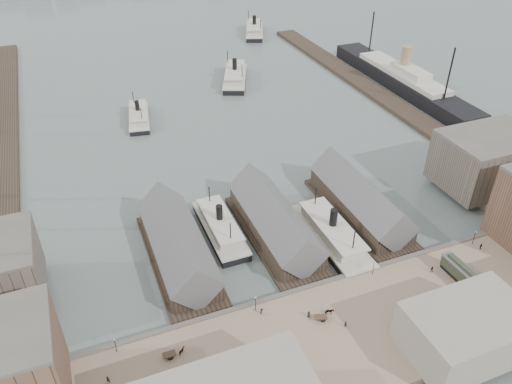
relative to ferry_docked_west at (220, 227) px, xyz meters
name	(u,v)px	position (x,y,z in m)	size (l,w,h in m)	color
ground	(302,277)	(13.00, -23.41, -2.26)	(900.00, 900.00, 0.00)	#566462
quay	(345,336)	(13.00, -43.41, -1.26)	(180.00, 30.00, 2.00)	gray
seawall	(312,288)	(13.00, -28.61, -1.11)	(180.00, 1.20, 2.30)	#59544C
west_wharf	(3,141)	(-55.00, 76.59, -1.46)	(10.00, 220.00, 1.60)	#2D231C
east_wharf	(373,90)	(91.00, 66.59, -1.46)	(10.00, 180.00, 1.60)	#2D231C
ferry_shed_west	(178,247)	(-13.00, -6.53, 2.38)	(14.00, 42.00, 12.60)	#2D231C
ferry_shed_center	(275,222)	(13.00, -6.53, 2.38)	(14.00, 42.00, 12.60)	#2D231C
ferry_shed_east	(360,201)	(39.00, -6.53, 2.38)	(14.00, 42.00, 12.60)	#2D231C
warehouse_east_back	(488,160)	(81.00, -8.41, 7.24)	(28.00, 20.00, 15.00)	#60564C
street_bldg_center	(467,331)	(33.00, -55.41, 4.74)	(24.00, 16.00, 10.00)	gray
lamp_post_far_w	(115,343)	(-32.00, -30.41, 2.45)	(0.44, 0.44, 3.92)	black
lamp_post_near_w	(255,301)	(-2.00, -30.41, 2.45)	(0.44, 0.44, 3.92)	black
lamp_post_near_e	(374,265)	(28.00, -30.41, 2.45)	(0.44, 0.44, 3.92)	black
lamp_post_far_e	(475,235)	(58.00, -30.41, 2.45)	(0.44, 0.44, 3.92)	black
ferry_docked_west	(220,227)	(0.00, 0.00, 0.00)	(8.11, 27.04, 9.66)	black
ferry_docked_east	(332,234)	(26.00, -14.15, 0.31)	(9.21, 30.70, 10.96)	black
ferry_open_near	(139,116)	(-7.17, 76.07, -0.20)	(11.39, 25.56, 8.81)	black
ferry_open_mid	(235,76)	(40.26, 99.52, 0.36)	(20.65, 32.50, 11.17)	black
ferry_open_far	(254,30)	(74.24, 161.39, 0.30)	(19.85, 31.90, 10.95)	black
ocean_steamer	(402,79)	(105.00, 66.00, 1.65)	(12.44, 90.94, 18.19)	black
tram	(460,272)	(45.92, -39.31, 1.71)	(3.12, 10.92, 3.86)	black
horse_cart_left	(178,352)	(-20.70, -35.67, 0.53)	(4.65, 1.59, 1.55)	black
horse_cart_center	(327,314)	(11.53, -37.92, 0.54)	(4.96, 2.53, 1.57)	black
horse_cart_right	(462,307)	(39.83, -47.39, 0.59)	(4.83, 2.40, 1.70)	black
pedestrian_0	(108,379)	(-34.60, -36.85, 0.60)	(0.63, 0.46, 1.73)	black
pedestrian_1	(175,382)	(-22.89, -42.10, 0.53)	(0.77, 0.60, 1.58)	black
pedestrian_2	(262,311)	(-1.27, -32.11, 0.57)	(1.07, 0.62, 1.66)	black
pedestrian_3	(300,373)	(-0.42, -49.18, 0.54)	(0.94, 0.39, 1.60)	black
pedestrian_4	(309,314)	(7.87, -36.66, 0.57)	(0.81, 0.53, 1.66)	black
pedestrian_5	(346,324)	(13.82, -41.97, 0.59)	(0.62, 0.45, 1.70)	black
pedestrian_6	(432,269)	(41.53, -34.96, 0.54)	(0.78, 0.61, 1.61)	black
pedestrian_7	(465,312)	(39.65, -48.66, 0.59)	(1.10, 0.63, 1.70)	black
pedestrian_8	(481,246)	(58.30, -32.87, 0.61)	(1.02, 0.42, 1.74)	black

